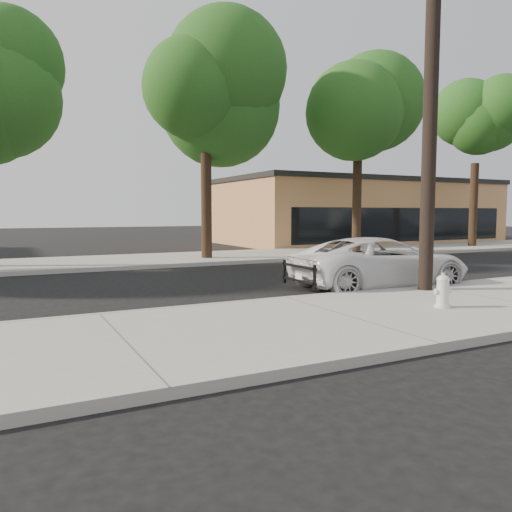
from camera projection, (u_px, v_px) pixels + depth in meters
name	position (u px, v px, depth m)	size (l,w,h in m)	color
ground	(244.00, 291.00, 12.95)	(120.00, 120.00, 0.00)	black
near_sidewalk	(346.00, 319.00, 9.12)	(90.00, 4.40, 0.15)	gray
far_sidewalk	(155.00, 260.00, 20.49)	(90.00, 5.00, 0.15)	gray
curb_near	(285.00, 300.00, 11.08)	(90.00, 0.12, 0.16)	#9E9B93
building_main	(354.00, 213.00, 34.20)	(18.00, 10.00, 4.00)	#B47D4B
utility_pole	(431.00, 99.00, 11.76)	(1.40, 0.34, 9.00)	black
tree_c	(212.00, 91.00, 20.13)	(4.96, 4.80, 9.55)	black
tree_d	(363.00, 122.00, 24.05)	(4.50, 4.35, 8.75)	black
tree_e	(481.00, 127.00, 27.45)	(4.80, 4.65, 9.25)	black
police_cruiser	(380.00, 262.00, 13.43)	(2.26, 4.91, 1.36)	silver
fire_hydrant	(443.00, 292.00, 9.85)	(0.35, 0.31, 0.65)	silver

